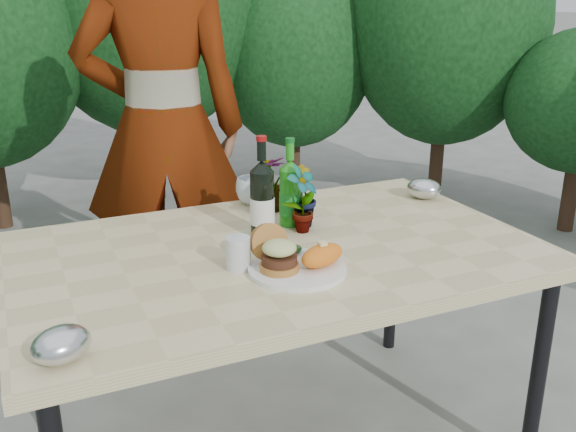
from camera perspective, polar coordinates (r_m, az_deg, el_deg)
name	(u,v)px	position (r m, az deg, el deg)	size (l,w,h in m)	color
patio_table	(278,265)	(2.01, -0.94, -4.36)	(1.60, 1.00, 0.75)	beige
shrub_hedge	(159,54)	(3.50, -11.44, 13.97)	(6.93, 5.25, 2.32)	#382316
dinner_plate	(297,269)	(1.82, 0.83, -4.76)	(0.28, 0.28, 0.01)	white
burger_stack	(277,253)	(1.79, -1.02, -3.28)	(0.11, 0.16, 0.11)	#B7722D
sweet_potato	(322,255)	(1.81, 3.05, -3.52)	(0.15, 0.08, 0.06)	orange
grilled_veg	(289,250)	(1.89, 0.11, -3.07)	(0.08, 0.05, 0.03)	olive
wine_bottle	(262,200)	(2.04, -2.31, 1.41)	(0.08, 0.08, 0.33)	black
sparkling_water	(290,194)	(2.15, 0.17, 1.98)	(0.07, 0.07, 0.30)	#1E901A
plastic_cup	(238,253)	(1.83, -4.46, -3.30)	(0.07, 0.07, 0.10)	silver
seedling_left	(302,199)	(2.08, 1.27, 1.48)	(0.12, 0.08, 0.23)	#25521C
seedling_mid	(300,197)	(2.14, 1.07, 1.74)	(0.11, 0.09, 0.20)	#285B1F
seedling_right	(271,183)	(2.30, -1.50, 2.93)	(0.11, 0.11, 0.20)	#28581E
blue_bowl	(253,191)	(2.39, -3.14, 2.25)	(0.13, 0.13, 0.10)	silver
foil_packet_left	(61,344)	(1.47, -19.52, -10.71)	(0.13, 0.11, 0.08)	silver
foil_packet_right	(424,189)	(2.50, 12.00, 2.40)	(0.13, 0.11, 0.08)	#B8BBC0
person	(163,129)	(2.74, -11.05, 7.57)	(0.70, 0.46, 1.92)	#8F6547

